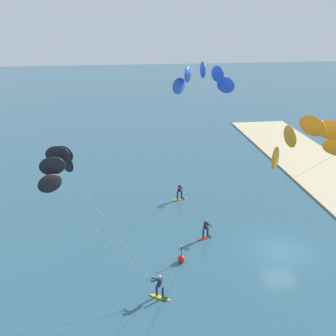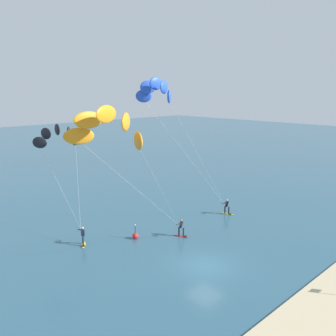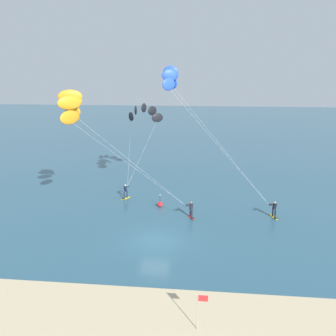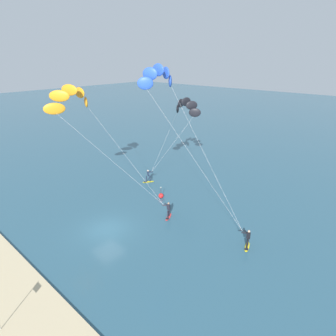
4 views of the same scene
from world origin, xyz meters
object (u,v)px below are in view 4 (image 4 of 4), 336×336
kitesurfer_mid_water (184,110)px  kitesurfer_nearshore (74,102)px  kitesurfer_far_out (162,84)px  marker_buoy (161,196)px

kitesurfer_mid_water → kitesurfer_nearshore: bearing=-104.5°
kitesurfer_far_out → kitesurfer_nearshore: bearing=-153.1°
kitesurfer_nearshore → marker_buoy: 13.51m
kitesurfer_nearshore → kitesurfer_far_out: bearing=26.9°
kitesurfer_nearshore → kitesurfer_far_out: size_ratio=0.86×
kitesurfer_nearshore → marker_buoy: size_ratio=9.00×
kitesurfer_mid_water → kitesurfer_far_out: bearing=-62.8°
kitesurfer_nearshore → kitesurfer_mid_water: bearing=75.5°
kitesurfer_nearshore → marker_buoy: bearing=41.6°
kitesurfer_mid_water → marker_buoy: 11.70m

